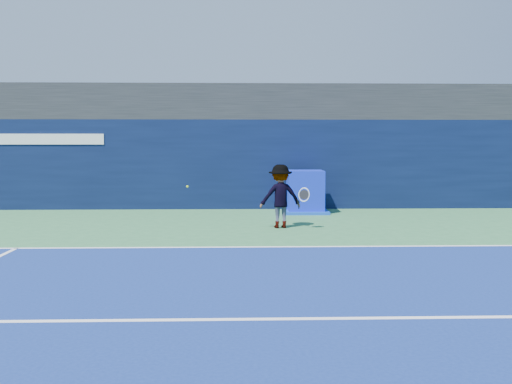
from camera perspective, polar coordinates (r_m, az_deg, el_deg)
ground at (r=9.33m, az=0.06°, el=-8.94°), size 80.00×80.00×0.00m
baseline at (r=12.26m, az=-0.37°, el=-5.52°), size 24.00×0.10×0.01m
service_line at (r=7.40m, az=0.54°, el=-12.60°), size 24.00×0.10×0.01m
stadium_band at (r=20.60m, az=-0.93°, el=8.77°), size 36.00×3.00×1.20m
back_wall_assembly at (r=19.57m, az=-0.89°, el=2.81°), size 36.00×1.03×3.00m
equipment_cart at (r=18.28m, az=4.93°, el=-0.14°), size 1.41×1.41×1.35m
tennis_player at (r=14.97m, az=2.46°, el=-0.43°), size 1.31×0.76×1.67m
tennis_ball at (r=14.81m, az=-6.88°, el=0.56°), size 0.06×0.06×0.06m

